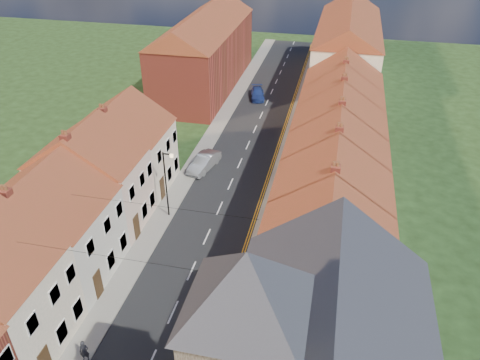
# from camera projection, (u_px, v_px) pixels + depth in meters

# --- Properties ---
(road) EXTENTS (7.00, 90.00, 0.02)m
(road) POSITION_uv_depth(u_px,v_px,m) (240.00, 163.00, 47.15)
(road) COLOR black
(road) RESTS_ON ground
(pavement_left) EXTENTS (1.80, 90.00, 0.12)m
(pavement_left) POSITION_uv_depth(u_px,v_px,m) (198.00, 158.00, 47.94)
(pavement_left) COLOR gray
(pavement_left) RESTS_ON ground
(pavement_right) EXTENTS (1.80, 90.00, 0.12)m
(pavement_right) POSITION_uv_depth(u_px,v_px,m) (283.00, 168.00, 46.31)
(pavement_right) COLOR gray
(pavement_right) RESTS_ON ground
(cottage_r_tudor) EXTENTS (8.30, 5.20, 9.00)m
(cottage_r_tudor) POSITION_uv_depth(u_px,v_px,m) (325.00, 254.00, 28.77)
(cottage_r_tudor) COLOR beige
(cottage_r_tudor) RESTS_ON ground
(cottage_r_white_near) EXTENTS (8.30, 6.00, 9.00)m
(cottage_r_white_near) POSITION_uv_depth(u_px,v_px,m) (331.00, 205.00, 33.22)
(cottage_r_white_near) COLOR #C6AD9C
(cottage_r_white_near) RESTS_ON ground
(cottage_r_cream_mid) EXTENTS (8.30, 5.20, 9.00)m
(cottage_r_cream_mid) POSITION_uv_depth(u_px,v_px,m) (335.00, 167.00, 37.68)
(cottage_r_cream_mid) COLOR silver
(cottage_r_cream_mid) RESTS_ON ground
(cottage_r_pink) EXTENTS (8.30, 6.00, 9.00)m
(cottage_r_pink) POSITION_uv_depth(u_px,v_px,m) (338.00, 138.00, 42.15)
(cottage_r_pink) COLOR #C6AD9C
(cottage_r_pink) RESTS_ON ground
(cottage_r_white_far) EXTENTS (8.30, 5.20, 9.00)m
(cottage_r_white_far) POSITION_uv_depth(u_px,v_px,m) (340.00, 114.00, 46.61)
(cottage_r_white_far) COLOR silver
(cottage_r_white_far) RESTS_ON ground
(cottage_r_cream_far) EXTENTS (8.30, 6.00, 9.00)m
(cottage_r_cream_far) POSITION_uv_depth(u_px,v_px,m) (342.00, 94.00, 51.07)
(cottage_r_cream_far) COLOR #97372C
(cottage_r_cream_far) RESTS_ON ground
(cottage_l_white) EXTENTS (8.30, 6.90, 8.80)m
(cottage_l_white) POSITION_uv_depth(u_px,v_px,m) (48.00, 223.00, 31.64)
(cottage_l_white) COLOR silver
(cottage_l_white) RESTS_ON ground
(cottage_l_brick_mid) EXTENTS (8.30, 5.70, 9.10)m
(cottage_l_brick_mid) POSITION_uv_depth(u_px,v_px,m) (91.00, 175.00, 36.60)
(cottage_l_brick_mid) COLOR #C6AD9C
(cottage_l_brick_mid) RESTS_ON ground
(cottage_l_pink) EXTENTS (8.30, 6.30, 8.80)m
(cottage_l_pink) POSITION_uv_depth(u_px,v_px,m) (122.00, 143.00, 41.47)
(cottage_l_pink) COLOR beige
(cottage_l_pink) RESTS_ON ground
(block_right_far) EXTENTS (8.30, 24.20, 10.50)m
(block_right_far) POSITION_uv_depth(u_px,v_px,m) (347.00, 47.00, 63.28)
(block_right_far) COLOR beige
(block_right_far) RESTS_ON ground
(block_left_far) EXTENTS (8.30, 24.20, 10.50)m
(block_left_far) POSITION_uv_depth(u_px,v_px,m) (205.00, 49.00, 62.60)
(block_left_far) COLOR #97372C
(block_left_far) RESTS_ON ground
(lamppost) EXTENTS (0.88, 0.15, 6.00)m
(lamppost) POSITION_uv_depth(u_px,v_px,m) (167.00, 181.00, 37.72)
(lamppost) COLOR black
(lamppost) RESTS_ON pavement_left
(car_mid) EXTENTS (2.55, 4.73, 1.48)m
(car_mid) POSITION_uv_depth(u_px,v_px,m) (204.00, 162.00, 45.87)
(car_mid) COLOR #929599
(car_mid) RESTS_ON ground
(car_far) EXTENTS (2.59, 4.44, 1.21)m
(car_far) POSITION_uv_depth(u_px,v_px,m) (257.00, 94.00, 61.41)
(car_far) COLOR navy
(car_far) RESTS_ON ground
(pedestrian_right) EXTENTS (0.81, 0.64, 1.64)m
(pedestrian_right) POSITION_uv_depth(u_px,v_px,m) (254.00, 285.00, 31.42)
(pedestrian_right) COLOR #282320
(pedestrian_right) RESTS_ON pavement_right
(pedestrian_left_b) EXTENTS (0.63, 0.51, 1.50)m
(pedestrian_left_b) POSITION_uv_depth(u_px,v_px,m) (84.00, 351.00, 27.03)
(pedestrian_left_b) COLOR black
(pedestrian_left_b) RESTS_ON pavement_left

